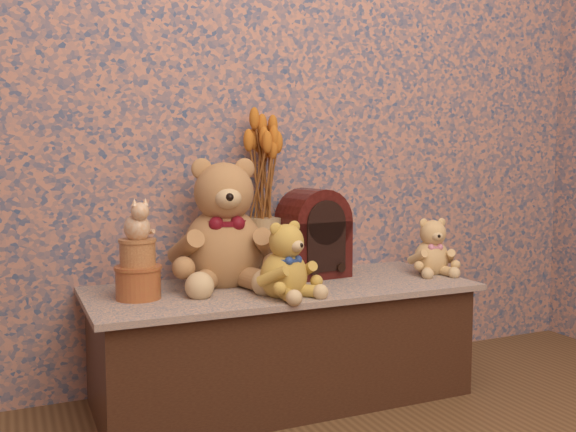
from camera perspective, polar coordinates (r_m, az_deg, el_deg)
name	(u,v)px	position (r m, az deg, el deg)	size (l,w,h in m)	color
display_shelf	(282,342)	(2.20, -0.54, -11.28)	(1.29, 0.54, 0.39)	#364F70
teddy_large	(223,217)	(2.14, -5.85, -0.10)	(0.36, 0.43, 0.46)	olive
teddy_medium	(284,256)	(1.96, -0.38, -3.64)	(0.20, 0.24, 0.25)	#C48A37
teddy_small	(432,244)	(2.41, 12.82, -2.46)	(0.18, 0.21, 0.22)	tan
cathedral_radio	(313,233)	(2.29, 2.29, -1.51)	(0.23, 0.17, 0.32)	#330C09
ceramic_vase	(264,247)	(2.28, -2.20, -2.84)	(0.13, 0.13, 0.22)	tan
dried_stalks	(263,161)	(2.26, -2.23, 4.96)	(0.21, 0.21, 0.40)	#C4681F
biscuit_tin_lower	(138,283)	(1.99, -13.34, -5.88)	(0.14, 0.14, 0.10)	#B77F35
biscuit_tin_upper	(138,253)	(1.98, -13.40, -3.30)	(0.11, 0.11, 0.08)	#DFAA61
cat_figurine	(137,219)	(1.97, -13.46, -0.23)	(0.09, 0.10, 0.13)	silver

